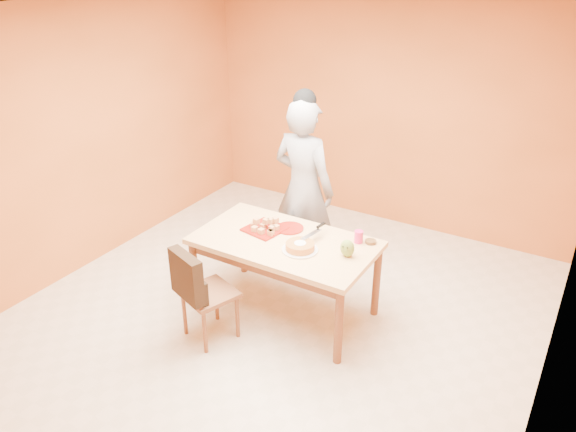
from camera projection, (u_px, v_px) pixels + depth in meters
The scene contains 17 objects.
floor at pixel (272, 320), 5.18m from camera, with size 5.00×5.00×0.00m, color silver.
ceiling at pixel (268, 10), 3.99m from camera, with size 5.00×5.00×0.00m, color silver.
wall_back at pixel (386, 113), 6.51m from camera, with size 4.50×4.50×0.00m, color orange.
wall_left at pixel (81, 140), 5.62m from camera, with size 5.00×5.00×0.00m, color orange.
wall_right at pixel (570, 257), 3.55m from camera, with size 5.00×5.00×0.00m, color orange.
dining_table at pixel (285, 249), 5.01m from camera, with size 1.60×0.90×0.76m.
dining_chair at pixel (208, 292), 4.76m from camera, with size 0.53×0.59×0.89m.
pastry_pile at pixel (265, 223), 5.12m from camera, with size 0.29×0.29×0.10m, color tan, non-canonical shape.
person at pixel (304, 189), 5.59m from camera, with size 0.67×0.44×1.84m, color gray.
pastry_platter at pixel (265, 229), 5.14m from camera, with size 0.33×0.33×0.02m, color maroon.
red_dinner_plate at pixel (290, 228), 5.16m from camera, with size 0.26×0.26×0.02m, color maroon.
white_cake_plate at pixel (300, 250), 4.80m from camera, with size 0.31×0.31×0.01m, color silver.
sponge_cake at pixel (300, 246), 4.79m from camera, with size 0.25×0.25×0.06m, color #C97834.
cake_server at pixel (311, 234), 4.91m from camera, with size 0.05×0.25×0.01m, color silver.
egg_ornament at pixel (347, 248), 4.68m from camera, with size 0.12×0.10×0.15m, color olive.
magenta_glass at pixel (359, 237), 4.91m from camera, with size 0.08×0.08×0.11m, color #DA206B.
checker_tin at pixel (371, 242), 4.92m from camera, with size 0.10×0.10×0.03m, color #32170D.
Camera 1 is at (2.28, -3.55, 3.15)m, focal length 35.00 mm.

